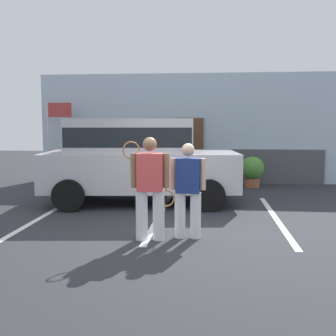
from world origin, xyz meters
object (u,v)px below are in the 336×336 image
tennis_player_woman (188,189)px  flag_pole (54,126)px  parked_suv (137,156)px  potted_plant_by_porch (252,170)px  tennis_player_man (150,187)px

tennis_player_woman → flag_pole: size_ratio=0.62×
parked_suv → tennis_player_woman: 3.22m
tennis_player_woman → potted_plant_by_porch: 5.85m
flag_pole → tennis_player_man: bearing=-56.5°
parked_suv → tennis_player_man: (0.76, -3.07, -0.24)m
potted_plant_by_porch → tennis_player_woman: bearing=-106.7°
potted_plant_by_porch → flag_pole: size_ratio=0.36×
parked_suv → potted_plant_by_porch: size_ratio=5.10×
parked_suv → tennis_player_woman: parked_suv is taller
tennis_player_man → flag_pole: 7.19m
tennis_player_man → flag_pole: size_ratio=0.66×
potted_plant_by_porch → tennis_player_man: bearing=-111.7°
potted_plant_by_porch → flag_pole: (-6.23, 0.17, 1.32)m
tennis_player_man → flag_pole: (-3.93, 5.95, 0.94)m
parked_suv → potted_plant_by_porch: 4.13m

